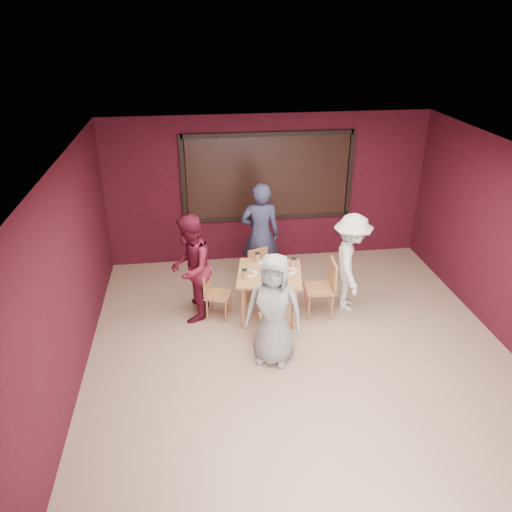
{
  "coord_description": "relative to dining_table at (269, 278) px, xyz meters",
  "views": [
    {
      "loc": [
        -1.39,
        -5.34,
        4.41
      ],
      "look_at": [
        -0.5,
        1.38,
        1.07
      ],
      "focal_mm": 35.0,
      "sensor_mm": 36.0,
      "label": 1
    }
  ],
  "objects": [
    {
      "name": "chair_front",
      "position": [
        -0.04,
        -0.8,
        -0.22
      ],
      "size": [
        0.41,
        0.41,
        0.81
      ],
      "color": "#C4734C",
      "rests_on": "floor"
    },
    {
      "name": "floor",
      "position": [
        0.29,
        -1.38,
        -0.68
      ],
      "size": [
        7.0,
        7.0,
        0.0
      ],
      "primitive_type": "plane",
      "color": "tan",
      "rests_on": "ground"
    },
    {
      "name": "diner_front",
      "position": [
        -0.12,
        -1.12,
        0.13
      ],
      "size": [
        0.93,
        0.77,
        1.62
      ],
      "primitive_type": "imported",
      "rotation": [
        0.0,
        0.0,
        -0.38
      ],
      "color": "gray",
      "rests_on": "floor"
    },
    {
      "name": "window_blinds",
      "position": [
        0.29,
        2.07,
        0.97
      ],
      "size": [
        3.0,
        0.02,
        1.5
      ],
      "primitive_type": "cube",
      "color": "black"
    },
    {
      "name": "chair_back",
      "position": [
        -0.03,
        0.77,
        -0.24
      ],
      "size": [
        0.48,
        0.48,
        0.78
      ],
      "color": "#C4734C",
      "rests_on": "floor"
    },
    {
      "name": "chair_right",
      "position": [
        0.87,
        -0.07,
        -0.15
      ],
      "size": [
        0.48,
        0.48,
        0.94
      ],
      "color": "#C4734C",
      "rests_on": "floor"
    },
    {
      "name": "chair_left",
      "position": [
        -0.86,
        0.1,
        -0.24
      ],
      "size": [
        0.48,
        0.48,
        0.78
      ],
      "color": "#C4734C",
      "rests_on": "floor"
    },
    {
      "name": "diner_right",
      "position": [
        1.32,
        0.08,
        0.14
      ],
      "size": [
        0.81,
        1.15,
        1.63
      ],
      "primitive_type": "imported",
      "rotation": [
        0.0,
        0.0,
        1.36
      ],
      "color": "white",
      "rests_on": "floor"
    },
    {
      "name": "dining_table",
      "position": [
        0.0,
        0.0,
        0.0
      ],
      "size": [
        1.13,
        1.13,
        0.92
      ],
      "color": "tan",
      "rests_on": "floor"
    },
    {
      "name": "diner_back",
      "position": [
        0.01,
        1.11,
        0.26
      ],
      "size": [
        0.71,
        0.49,
        1.86
      ],
      "primitive_type": "imported",
      "rotation": [
        0.0,
        0.0,
        3.07
      ],
      "color": "#2D3051",
      "rests_on": "floor"
    },
    {
      "name": "diner_left",
      "position": [
        -1.21,
        0.13,
        0.18
      ],
      "size": [
        0.79,
        0.94,
        1.72
      ],
      "primitive_type": "imported",
      "rotation": [
        0.0,
        0.0,
        -1.76
      ],
      "color": "maroon",
      "rests_on": "floor"
    }
  ]
}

